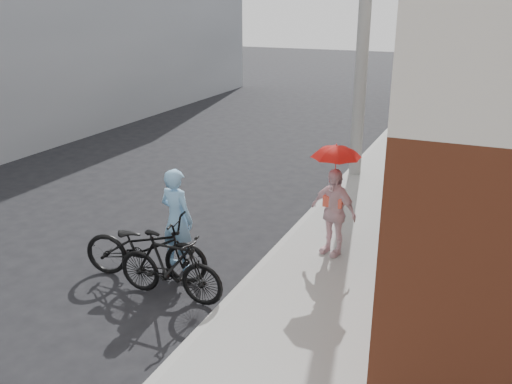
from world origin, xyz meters
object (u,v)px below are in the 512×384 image
Objects in this scene: utility_pole at (364,25)px; bike_right at (170,266)px; bike_left at (145,247)px; officer at (177,219)px; kimono_woman at (333,212)px; planter at (411,247)px.

utility_pole is 4.23× the size of bike_right.
bike_left is at bearing -105.21° from utility_pole.
officer is 0.84× the size of bike_left.
officer is 2.47m from kimono_woman.
utility_pole reaches higher than planter.
utility_pole reaches higher than officer.
bike_left is at bearing -123.66° from kimono_woman.
officer reaches higher than bike_right.
bike_right is 1.16× the size of kimono_woman.
bike_left is 1.18× the size of bike_right.
kimono_woman is (2.14, 1.24, 0.02)m from officer.
kimono_woman is (0.72, -4.40, -2.66)m from utility_pole.
officer reaches higher than kimono_woman.
kimono_woman is at bearing -80.70° from utility_pole.
planter is at bearing 44.92° from kimono_woman.
officer is 1.14× the size of kimono_woman.
bike_left is 4.25m from planter.
officer is 3.81m from planter.
utility_pole is at bearing -26.01° from bike_left.
bike_left is at bearing -147.36° from planter.
utility_pole reaches higher than bike_left.
officer is 0.99× the size of bike_right.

